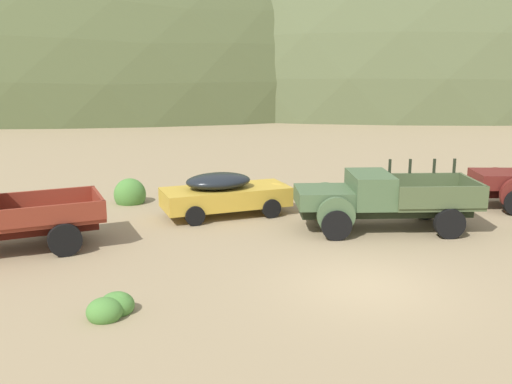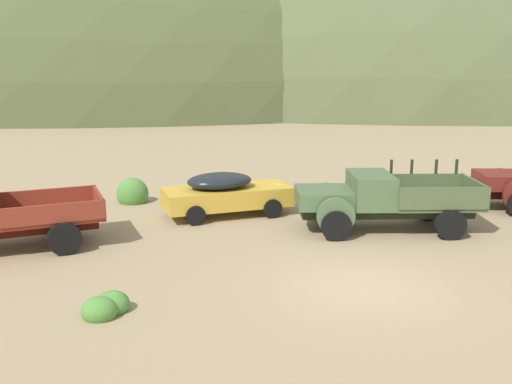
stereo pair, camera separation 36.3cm
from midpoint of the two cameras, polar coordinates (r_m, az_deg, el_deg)
The scene contains 8 objects.
ground_plane at distance 14.88m, azimuth 11.12°, elevation -9.14°, with size 300.00×300.00×0.00m, color #998460.
hill_far_right at distance 81.62m, azimuth -12.77°, elevation 8.74°, with size 95.83×64.87×53.76m, color #4C5633.
hill_far_left at distance 84.89m, azimuth 17.94°, elevation 8.58°, with size 103.00×63.73×55.45m, color #56603D.
car_faded_yellow at distance 20.96m, azimuth -2.01°, elevation -0.07°, with size 5.05×2.92×1.57m.
truck_weathered_green at distance 19.48m, azimuth 11.95°, elevation -0.79°, with size 6.00×2.80×2.16m.
bush_near_barrel at distance 13.50m, azimuth -13.56°, elevation -10.86°, with size 1.01×1.04×0.62m.
bush_between_trucks at distance 23.35m, azimuth -11.61°, elevation -0.27°, with size 1.24×1.12×1.27m.
bush_lone_scrub at distance 21.65m, azimuth -17.60°, elevation -1.98°, with size 1.14×1.02×0.68m.
Camera 2 is at (-3.78, -13.25, 5.53)m, focal length 40.81 mm.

